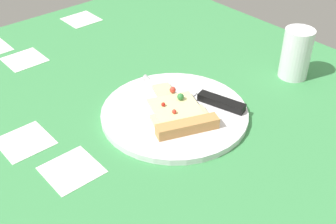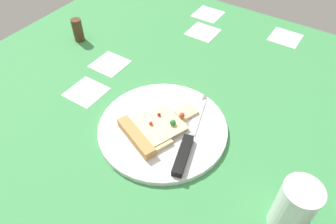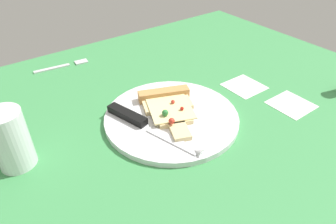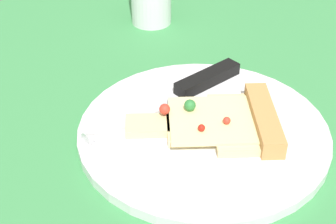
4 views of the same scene
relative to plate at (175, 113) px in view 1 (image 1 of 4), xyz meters
The scene contains 5 objects.
ground_plane 9.62cm from the plate, 132.01° to the left, with size 112.85×112.85×3.00cm.
plate is the anchor object (origin of this frame).
pizza_slice 2.91cm from the plate, 111.17° to the right, with size 14.40×19.05×2.70cm.
knife 7.16cm from the plate, ahead, with size 8.73×23.63×2.45cm.
drinking_glass 31.86cm from the plate, 11.32° to the right, with size 6.57×6.57×11.49cm, color white.
Camera 1 is at (-40.60, -58.70, 51.46)cm, focal length 46.06 mm.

